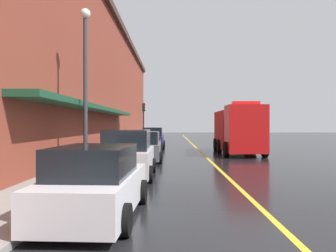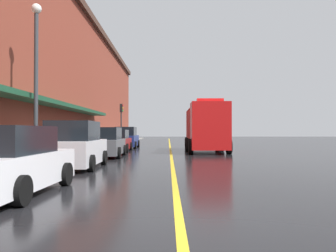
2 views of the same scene
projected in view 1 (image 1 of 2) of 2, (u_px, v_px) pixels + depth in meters
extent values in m
plane|color=black|center=(196.00, 148.00, 30.14)|extent=(112.00, 112.00, 0.00)
cube|color=gray|center=(128.00, 147.00, 30.20)|extent=(2.40, 70.00, 0.15)
cube|color=gold|center=(196.00, 148.00, 30.14)|extent=(0.16, 70.00, 0.01)
cube|color=brown|center=(38.00, 79.00, 29.24)|extent=(13.32, 64.00, 12.27)
cube|color=#472D23|center=(115.00, 12.00, 29.14)|extent=(0.40, 64.00, 0.60)
cube|color=#19472D|center=(100.00, 109.00, 21.19)|extent=(1.20, 22.40, 0.24)
cube|color=silver|center=(96.00, 192.00, 7.68)|extent=(1.94, 4.32, 0.81)
cube|color=black|center=(94.00, 161.00, 7.46)|extent=(1.69, 2.40, 0.66)
cylinder|color=black|center=(77.00, 191.00, 9.04)|extent=(0.24, 0.65, 0.64)
cylinder|color=black|center=(142.00, 192.00, 8.95)|extent=(0.24, 0.65, 0.64)
cylinder|color=black|center=(32.00, 219.00, 6.40)|extent=(0.24, 0.65, 0.64)
cylinder|color=black|center=(125.00, 220.00, 6.32)|extent=(0.24, 0.65, 0.64)
cube|color=silver|center=(128.00, 161.00, 13.40)|extent=(1.91, 4.24, 0.96)
cube|color=black|center=(127.00, 140.00, 13.19)|extent=(1.71, 2.33, 0.79)
cylinder|color=black|center=(110.00, 165.00, 14.72)|extent=(0.22, 0.64, 0.64)
cylinder|color=black|center=(153.00, 165.00, 14.71)|extent=(0.22, 0.64, 0.64)
cylinder|color=black|center=(98.00, 174.00, 12.10)|extent=(0.22, 0.64, 0.64)
cylinder|color=black|center=(150.00, 174.00, 12.09)|extent=(0.22, 0.64, 0.64)
cube|color=#595B60|center=(144.00, 151.00, 19.21)|extent=(1.94, 4.17, 0.85)
cube|color=black|center=(143.00, 138.00, 19.00)|extent=(1.73, 2.30, 0.70)
cylinder|color=black|center=(130.00, 154.00, 20.50)|extent=(0.23, 0.64, 0.64)
cylinder|color=black|center=(161.00, 154.00, 20.50)|extent=(0.23, 0.64, 0.64)
cylinder|color=black|center=(124.00, 158.00, 17.92)|extent=(0.23, 0.64, 0.64)
cylinder|color=black|center=(160.00, 158.00, 17.92)|extent=(0.23, 0.64, 0.64)
cube|color=maroon|center=(148.00, 146.00, 24.19)|extent=(1.74, 4.24, 0.78)
cube|color=black|center=(148.00, 136.00, 23.97)|extent=(1.56, 2.33, 0.64)
cylinder|color=black|center=(138.00, 148.00, 25.51)|extent=(0.22, 0.64, 0.64)
cylinder|color=black|center=(161.00, 148.00, 25.50)|extent=(0.22, 0.64, 0.64)
cylinder|color=black|center=(134.00, 151.00, 22.88)|extent=(0.22, 0.64, 0.64)
cylinder|color=black|center=(160.00, 151.00, 22.87)|extent=(0.22, 0.64, 0.64)
cube|color=navy|center=(153.00, 141.00, 29.42)|extent=(1.82, 4.71, 0.92)
cube|color=black|center=(153.00, 132.00, 29.18)|extent=(1.63, 2.59, 0.76)
cylinder|color=black|center=(144.00, 144.00, 30.89)|extent=(0.22, 0.64, 0.64)
cylinder|color=black|center=(164.00, 144.00, 30.87)|extent=(0.22, 0.64, 0.64)
cylinder|color=black|center=(141.00, 146.00, 27.97)|extent=(0.22, 0.64, 0.64)
cylinder|color=black|center=(163.00, 146.00, 27.95)|extent=(0.22, 0.64, 0.64)
cube|color=red|center=(246.00, 129.00, 21.40)|extent=(2.48, 2.12, 3.08)
cube|color=red|center=(235.00, 130.00, 25.30)|extent=(2.50, 5.12, 2.83)
cube|color=red|center=(246.00, 103.00, 21.39)|extent=(1.73, 0.61, 0.24)
cylinder|color=black|center=(265.00, 150.00, 21.46)|extent=(0.31, 1.00, 1.00)
cylinder|color=black|center=(226.00, 150.00, 21.50)|extent=(0.31, 1.00, 1.00)
cylinder|color=black|center=(253.00, 146.00, 24.65)|extent=(0.31, 1.00, 1.00)
cylinder|color=black|center=(219.00, 146.00, 24.69)|extent=(0.31, 1.00, 1.00)
cylinder|color=black|center=(247.00, 145.00, 26.71)|extent=(0.31, 1.00, 1.00)
cylinder|color=black|center=(216.00, 145.00, 26.75)|extent=(0.31, 1.00, 1.00)
cylinder|color=#4C4C51|center=(137.00, 141.00, 29.81)|extent=(0.07, 0.07, 1.05)
cube|color=black|center=(137.00, 133.00, 29.80)|extent=(0.14, 0.18, 0.28)
cylinder|color=#4C4C51|center=(124.00, 147.00, 21.43)|extent=(0.07, 0.07, 1.05)
cube|color=black|center=(124.00, 137.00, 21.43)|extent=(0.14, 0.18, 0.28)
cylinder|color=#33383D|center=(85.00, 95.00, 14.17)|extent=(0.18, 0.18, 6.50)
sphere|color=white|center=(85.00, 14.00, 14.16)|extent=(0.44, 0.44, 0.44)
cylinder|color=#232326|center=(144.00, 127.00, 36.31)|extent=(0.14, 0.14, 3.40)
cube|color=black|center=(144.00, 107.00, 36.30)|extent=(0.28, 0.36, 0.90)
sphere|color=red|center=(145.00, 105.00, 36.30)|extent=(0.16, 0.16, 0.16)
sphere|color=gold|center=(145.00, 107.00, 36.30)|extent=(0.16, 0.16, 0.16)
sphere|color=green|center=(145.00, 110.00, 36.30)|extent=(0.16, 0.16, 0.16)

